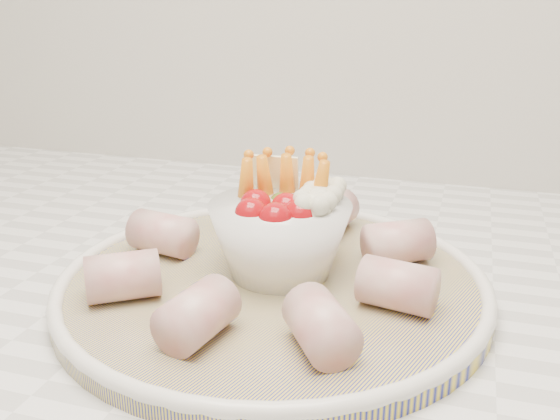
% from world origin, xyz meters
% --- Properties ---
extents(serving_platter, '(0.45, 0.45, 0.02)m').
position_xyz_m(serving_platter, '(-0.01, 1.39, 0.93)').
color(serving_platter, navy).
rests_on(serving_platter, kitchen_counter).
extents(veggie_bowl, '(0.12, 0.12, 0.10)m').
position_xyz_m(veggie_bowl, '(-0.00, 1.40, 0.97)').
color(veggie_bowl, white).
rests_on(veggie_bowl, serving_platter).
extents(cured_meat_rolls, '(0.28, 0.29, 0.04)m').
position_xyz_m(cured_meat_rolls, '(-0.01, 1.39, 0.95)').
color(cured_meat_rolls, '#B65353').
rests_on(cured_meat_rolls, serving_platter).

